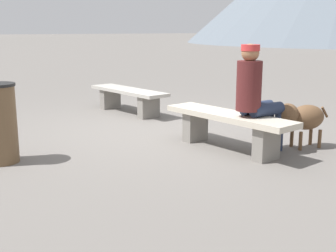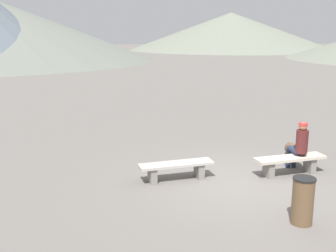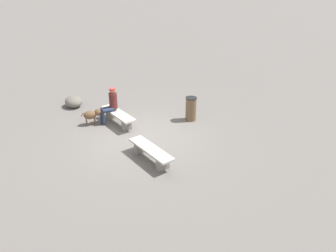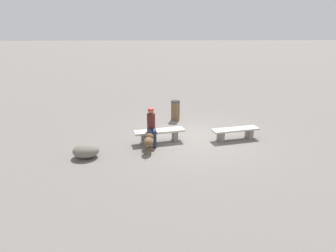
{
  "view_description": "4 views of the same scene",
  "coord_description": "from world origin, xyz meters",
  "px_view_note": "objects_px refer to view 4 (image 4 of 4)",
  "views": [
    {
      "loc": [
        5.67,
        -2.81,
        1.48
      ],
      "look_at": [
        1.35,
        -0.47,
        0.39
      ],
      "focal_mm": 47.33,
      "sensor_mm": 36.0,
      "label": 1
    },
    {
      "loc": [
        -2.53,
        -8.82,
        3.47
      ],
      "look_at": [
        -1.51,
        2.17,
        0.88
      ],
      "focal_mm": 43.31,
      "sensor_mm": 36.0,
      "label": 2
    },
    {
      "loc": [
        -9.38,
        3.43,
        5.27
      ],
      "look_at": [
        -0.7,
        -0.65,
        0.61
      ],
      "focal_mm": 35.7,
      "sensor_mm": 36.0,
      "label": 3
    },
    {
      "loc": [
        1.52,
        9.63,
        3.88
      ],
      "look_at": [
        1.0,
        -0.23,
        0.4
      ],
      "focal_mm": 29.13,
      "sensor_mm": 36.0,
      "label": 4
    }
  ],
  "objects_px": {
    "bench_right": "(159,133)",
    "dog": "(149,141)",
    "bench_left": "(235,132)",
    "trash_bin": "(175,110)",
    "boulder": "(86,151)",
    "seated_person": "(151,125)"
  },
  "relations": [
    {
      "from": "bench_right",
      "to": "dog",
      "type": "xyz_separation_m",
      "value": [
        0.38,
        0.84,
        0.07
      ]
    },
    {
      "from": "bench_left",
      "to": "bench_right",
      "type": "height_order",
      "value": "bench_right"
    },
    {
      "from": "bench_right",
      "to": "trash_bin",
      "type": "relative_size",
      "value": 2.09
    },
    {
      "from": "trash_bin",
      "to": "bench_left",
      "type": "bearing_deg",
      "value": 129.94
    },
    {
      "from": "bench_right",
      "to": "seated_person",
      "type": "height_order",
      "value": "seated_person"
    },
    {
      "from": "bench_left",
      "to": "dog",
      "type": "height_order",
      "value": "dog"
    },
    {
      "from": "bench_left",
      "to": "boulder",
      "type": "height_order",
      "value": "boulder"
    },
    {
      "from": "boulder",
      "to": "bench_right",
      "type": "bearing_deg",
      "value": -154.46
    },
    {
      "from": "bench_left",
      "to": "seated_person",
      "type": "bearing_deg",
      "value": -6.57
    },
    {
      "from": "boulder",
      "to": "bench_left",
      "type": "bearing_deg",
      "value": -166.54
    },
    {
      "from": "bench_right",
      "to": "trash_bin",
      "type": "bearing_deg",
      "value": -118.67
    },
    {
      "from": "dog",
      "to": "boulder",
      "type": "distance_m",
      "value": 2.05
    },
    {
      "from": "bench_left",
      "to": "dog",
      "type": "relative_size",
      "value": 2.43
    },
    {
      "from": "trash_bin",
      "to": "boulder",
      "type": "xyz_separation_m",
      "value": [
        3.18,
        3.71,
        -0.23
      ]
    },
    {
      "from": "seated_person",
      "to": "trash_bin",
      "type": "distance_m",
      "value": 2.95
    },
    {
      "from": "bench_right",
      "to": "seated_person",
      "type": "distance_m",
      "value": 0.52
    },
    {
      "from": "dog",
      "to": "boulder",
      "type": "relative_size",
      "value": 0.91
    },
    {
      "from": "bench_left",
      "to": "boulder",
      "type": "distance_m",
      "value": 5.38
    },
    {
      "from": "bench_right",
      "to": "dog",
      "type": "bearing_deg",
      "value": 54.11
    },
    {
      "from": "trash_bin",
      "to": "boulder",
      "type": "relative_size",
      "value": 1.07
    },
    {
      "from": "bench_right",
      "to": "seated_person",
      "type": "xyz_separation_m",
      "value": [
        0.28,
        0.17,
        0.41
      ]
    },
    {
      "from": "bench_left",
      "to": "bench_right",
      "type": "relative_size",
      "value": 0.98
    }
  ]
}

